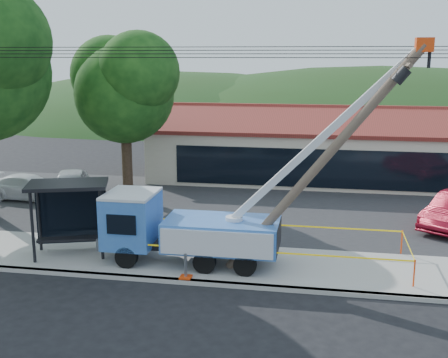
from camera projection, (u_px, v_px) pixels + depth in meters
name	position (u px, v px, depth m)	size (l,w,h in m)	color
ground	(203.00, 313.00, 17.13)	(120.00, 120.00, 0.00)	black
curb	(216.00, 284.00, 19.13)	(60.00, 0.25, 0.15)	#AAA59F
sidewalk	(225.00, 264.00, 20.96)	(60.00, 4.00, 0.15)	#AAA59F
parking_lot	(252.00, 208.00, 28.65)	(60.00, 12.00, 0.10)	#28282B
strip_mall	(332.00, 149.00, 35.23)	(22.50, 8.53, 4.67)	beige
tree_lot	(124.00, 84.00, 29.47)	(6.30, 5.60, 8.94)	#332316
hill_west	(180.00, 115.00, 72.55)	(78.40, 56.00, 28.00)	#203B15
hill_center	(379.00, 119.00, 68.25)	(89.60, 64.00, 32.00)	#203B15
utility_truck	(188.00, 226.00, 20.66)	(11.28, 3.48, 8.11)	black
leaning_pole	(330.00, 152.00, 18.91)	(6.49, 1.83, 8.07)	brown
bus_shelter	(69.00, 201.00, 21.44)	(3.35, 2.63, 2.84)	black
caution_tape	(267.00, 242.00, 21.00)	(10.24, 3.28, 0.95)	#F13F0D
car_silver	(71.00, 201.00, 30.19)	(1.87, 4.64, 1.58)	silver
car_white	(30.00, 201.00, 30.23)	(1.84, 4.53, 1.31)	white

